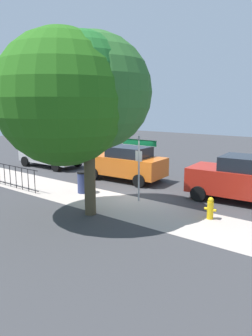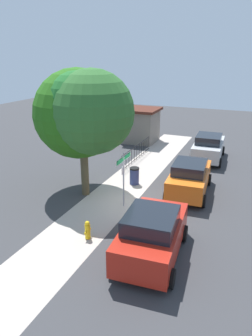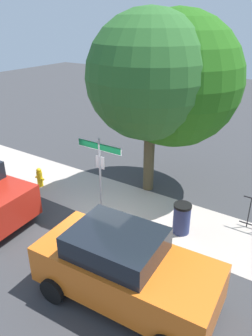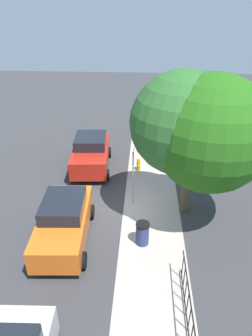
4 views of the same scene
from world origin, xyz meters
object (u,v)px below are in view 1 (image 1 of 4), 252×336
at_px(car_orange, 126,163).
at_px(fire_hydrant, 210,208).
at_px(shade_tree, 77,94).
at_px(car_red, 241,179).
at_px(trash_bin, 83,182).
at_px(car_silver, 51,153).
at_px(street_sign, 139,154).

distance_m(car_orange, fire_hydrant, 6.51).
height_order(shade_tree, fire_hydrant, shade_tree).
bearing_deg(car_red, trash_bin, 22.42).
distance_m(shade_tree, car_red, 7.31).
xyz_separation_m(car_orange, fire_hydrant, (-5.85, 2.81, -0.53)).
distance_m(shade_tree, fire_hydrant, 6.04).
bearing_deg(shade_tree, car_silver, -33.14).
distance_m(fire_hydrant, trash_bin, 5.89).
distance_m(shade_tree, trash_bin, 4.68).
distance_m(street_sign, car_silver, 9.17).
bearing_deg(shade_tree, fire_hydrant, -149.94).
xyz_separation_m(shade_tree, car_silver, (7.90, -5.16, -3.35)).
height_order(car_silver, trash_bin, car_silver).
height_order(car_red, trash_bin, car_red).
height_order(car_silver, fire_hydrant, car_silver).
bearing_deg(car_orange, street_sign, 132.32).
bearing_deg(shade_tree, car_orange, -70.17).
relative_size(shade_tree, car_orange, 1.49).
xyz_separation_m(fire_hydrant, trash_bin, (5.88, 0.30, 0.11)).
xyz_separation_m(street_sign, car_red, (-3.31, -2.52, -1.00)).
relative_size(shade_tree, fire_hydrant, 8.19).
bearing_deg(car_orange, car_red, 175.88).
distance_m(car_red, trash_bin, 6.75).
bearing_deg(car_silver, fire_hydrant, 164.26).
bearing_deg(fire_hydrant, car_red, -92.80).
bearing_deg(car_red, car_orange, -5.06).
bearing_deg(car_orange, shade_tree, 106.51).
xyz_separation_m(street_sign, shade_tree, (0.82, 2.51, 2.32)).
bearing_deg(shade_tree, trash_bin, -46.97).
distance_m(street_sign, car_orange, 3.87).
bearing_deg(shade_tree, car_red, -129.37).
height_order(shade_tree, car_silver, shade_tree).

